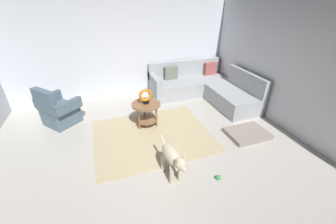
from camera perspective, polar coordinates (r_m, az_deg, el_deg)
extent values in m
cube|color=#B7B2A8|center=(3.78, -3.57, -13.35)|extent=(6.00, 6.00, 0.10)
cube|color=silver|center=(5.80, -12.41, 17.10)|extent=(6.00, 0.12, 2.70)
cube|color=silver|center=(4.67, 33.67, 10.11)|extent=(0.12, 6.00, 2.70)
cube|color=tan|center=(4.30, -4.24, -6.38)|extent=(2.30, 1.90, 0.01)
cube|color=#9EA3A8|center=(6.10, 5.87, 6.96)|extent=(2.20, 0.85, 0.42)
cube|color=#9EA3A8|center=(6.25, 4.71, 11.87)|extent=(2.20, 0.14, 0.46)
cube|color=#9EA3A8|center=(5.54, 17.09, 3.40)|extent=(0.85, 1.40, 0.42)
cube|color=#9EA3A8|center=(5.58, 20.75, 7.92)|extent=(0.14, 1.40, 0.46)
cube|color=#9EA3A8|center=(5.65, -3.54, 8.71)|extent=(0.16, 0.85, 0.22)
cube|color=#994C47|center=(6.47, 11.45, 11.45)|extent=(0.39, 0.14, 0.38)
cube|color=slate|center=(5.96, 0.77, 10.49)|extent=(0.39, 0.15, 0.38)
cube|color=#4C6070|center=(5.17, -27.07, -0.70)|extent=(0.85, 0.85, 0.40)
cube|color=#4C6070|center=(4.89, -30.57, 2.54)|extent=(0.49, 0.55, 0.48)
cube|color=#4C6070|center=(5.33, -29.92, 3.17)|extent=(0.52, 0.46, 0.22)
cube|color=#4C6070|center=(4.76, -25.55, 1.44)|extent=(0.52, 0.46, 0.22)
cylinder|color=brown|center=(4.38, -6.04, 2.10)|extent=(0.60, 0.60, 0.04)
cylinder|color=brown|center=(4.56, -5.80, -2.04)|extent=(0.45, 0.45, 0.02)
cylinder|color=brown|center=(4.69, -6.50, 0.30)|extent=(0.04, 0.04, 0.50)
cylinder|color=brown|center=(4.38, -7.89, -2.02)|extent=(0.04, 0.04, 0.50)
cylinder|color=brown|center=(4.45, -3.19, -1.22)|extent=(0.04, 0.04, 0.50)
cube|color=black|center=(4.36, -6.07, 2.63)|extent=(0.12, 0.08, 0.05)
torus|color=orange|center=(4.29, -6.18, 4.58)|extent=(0.28, 0.06, 0.28)
cube|color=gray|center=(4.57, 20.80, -5.48)|extent=(0.80, 0.60, 0.09)
cylinder|color=beige|center=(3.30, 3.30, -16.09)|extent=(0.07, 0.07, 0.32)
cylinder|color=beige|center=(3.25, 1.02, -16.85)|extent=(0.07, 0.07, 0.32)
cylinder|color=beige|center=(3.50, 0.86, -12.81)|extent=(0.07, 0.07, 0.32)
cylinder|color=beige|center=(3.46, -1.29, -13.46)|extent=(0.07, 0.07, 0.32)
ellipsoid|color=beige|center=(3.21, 0.97, -11.62)|extent=(0.27, 0.54, 0.24)
sphere|color=beige|center=(2.96, 3.58, -13.98)|extent=(0.17, 0.17, 0.17)
ellipsoid|color=beige|center=(2.93, 4.29, -15.18)|extent=(0.08, 0.13, 0.07)
cone|color=beige|center=(2.91, 4.35, -11.94)|extent=(0.06, 0.06, 0.07)
cone|color=beige|center=(2.88, 2.74, -12.46)|extent=(0.06, 0.06, 0.07)
cylinder|color=beige|center=(3.40, -1.31, -8.01)|extent=(0.06, 0.20, 0.16)
sphere|color=green|center=(3.47, 13.59, -16.99)|extent=(0.08, 0.08, 0.08)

